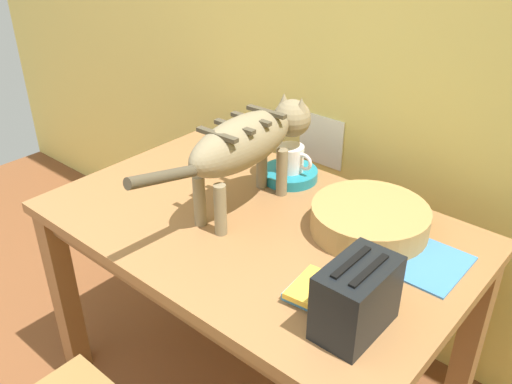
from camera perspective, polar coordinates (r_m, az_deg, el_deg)
wall_rear at (r=1.98m, az=9.05°, el=18.96°), size 4.61×0.11×2.50m
dining_table at (r=1.69m, az=-0.00°, el=-5.64°), size 1.27×0.81×0.72m
cat at (r=1.62m, az=-0.67°, el=5.33°), size 0.16×0.74×0.30m
saucer_bowl at (r=1.86m, az=3.52°, el=1.86°), size 0.19×0.19×0.03m
coffee_mug at (r=1.84m, az=3.66°, el=3.52°), size 0.14×0.09×0.09m
magazine at (r=1.54m, az=15.79°, el=-6.44°), size 0.29×0.22×0.01m
book_stack at (r=1.35m, az=7.30°, el=-10.50°), size 0.19×0.16×0.03m
wicker_basket at (r=1.60m, az=11.77°, el=-2.79°), size 0.34×0.34×0.08m
toaster at (r=1.24m, az=10.44°, el=-10.82°), size 0.12×0.20×0.18m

